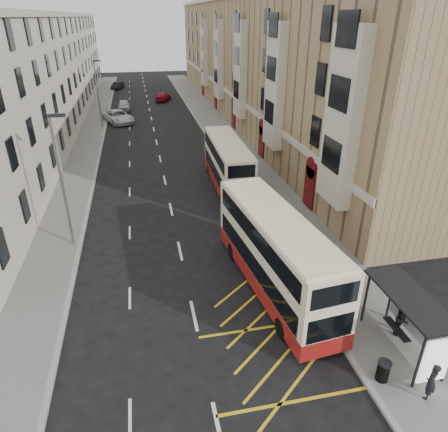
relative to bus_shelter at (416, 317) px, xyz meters
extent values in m
plane|color=black|center=(-8.34, 0.39, -2.14)|extent=(200.00, 200.00, 0.00)
cube|color=#63635E|center=(-0.34, 30.39, -2.06)|extent=(4.00, 120.00, 0.15)
cube|color=#63635E|center=(-15.84, 30.39, -2.06)|extent=(3.00, 120.00, 0.15)
cube|color=gray|center=(-2.34, 30.39, -2.06)|extent=(0.25, 120.00, 0.15)
cube|color=gray|center=(-14.34, 30.39, -2.06)|extent=(0.25, 120.00, 0.15)
cube|color=#9B845A|center=(6.66, 45.89, 5.36)|extent=(10.00, 79.00, 15.00)
cube|color=beige|center=(1.63, 45.89, 1.86)|extent=(0.18, 79.00, 0.50)
cube|color=beige|center=(1.31, 10.39, 5.36)|extent=(0.80, 3.20, 10.00)
cube|color=beige|center=(1.31, 22.39, 5.36)|extent=(0.80, 3.20, 10.00)
cube|color=beige|center=(1.31, 34.39, 5.36)|extent=(0.80, 3.20, 10.00)
cube|color=beige|center=(1.31, 46.39, 5.36)|extent=(0.80, 3.20, 10.00)
cube|color=beige|center=(1.31, 58.39, 5.36)|extent=(0.80, 3.20, 10.00)
cube|color=#530B0D|center=(1.61, 14.39, -0.44)|extent=(0.20, 1.60, 3.00)
cube|color=#530B0D|center=(1.61, 26.39, -0.44)|extent=(0.20, 1.60, 3.00)
cube|color=#530B0D|center=(1.61, 38.39, -0.44)|extent=(0.20, 1.60, 3.00)
cube|color=#530B0D|center=(1.61, 50.39, -0.44)|extent=(0.20, 1.60, 3.00)
cube|color=#530B0D|center=(1.61, 62.39, -0.44)|extent=(0.20, 1.60, 3.00)
cube|color=beige|center=(-21.84, 45.89, 4.36)|extent=(9.00, 79.00, 13.00)
cube|color=beige|center=(-17.31, 45.89, 10.86)|extent=(0.30, 79.00, 0.50)
cube|color=black|center=(-0.78, -1.51, -0.69)|extent=(0.08, 0.08, 2.60)
cube|color=black|center=(-0.78, 2.29, -0.69)|extent=(0.08, 0.08, 2.60)
cube|color=black|center=(0.50, 2.29, -0.69)|extent=(0.08, 0.08, 2.60)
cube|color=black|center=(-0.14, 0.39, 0.66)|extent=(1.65, 4.25, 0.10)
cube|color=#93A4A7|center=(0.53, 0.39, -0.56)|extent=(0.04, 3.60, 1.95)
cube|color=white|center=(-0.14, -1.56, -0.74)|extent=(1.19, 0.12, 2.00)
cube|color=black|center=(0.11, 0.99, -1.54)|extent=(0.35, 1.60, 0.06)
cylinder|color=red|center=(-2.09, 2.89, -1.49)|extent=(0.06, 0.06, 1.00)
cylinder|color=red|center=(-2.09, 6.14, -1.49)|extent=(0.06, 0.06, 1.00)
cylinder|color=red|center=(-2.09, 9.39, -1.49)|extent=(0.06, 0.06, 1.00)
cube|color=red|center=(-2.09, 6.14, -1.01)|extent=(0.05, 6.50, 0.06)
cube|color=red|center=(-2.09, 6.14, -1.44)|extent=(0.05, 6.50, 0.06)
cylinder|color=slate|center=(-14.74, 12.39, 2.01)|extent=(0.16, 0.16, 8.00)
cube|color=black|center=(-14.34, 12.39, 5.91)|extent=(0.90, 0.18, 0.18)
cylinder|color=slate|center=(-14.74, 42.39, 2.01)|extent=(0.16, 0.16, 8.00)
cube|color=black|center=(-14.34, 42.39, 5.91)|extent=(0.90, 0.18, 0.18)
cube|color=#FDEDC4|center=(-3.98, 5.68, 0.10)|extent=(3.46, 10.78, 3.80)
cube|color=maroon|center=(-3.98, 5.68, -1.37)|extent=(3.49, 10.81, 0.87)
cube|color=black|center=(-3.98, 5.68, -0.36)|extent=(3.41, 9.94, 1.06)
cube|color=black|center=(-3.98, 5.68, 1.28)|extent=(3.41, 9.94, 0.96)
cube|color=#FDEDC4|center=(-3.98, 5.68, 2.04)|extent=(3.32, 10.35, 0.12)
cube|color=black|center=(-4.51, 10.93, -0.31)|extent=(2.04, 0.28, 1.25)
cube|color=black|center=(-4.51, 10.93, 1.67)|extent=(1.68, 0.25, 0.43)
cube|color=black|center=(-3.45, 0.43, -0.31)|extent=(2.04, 0.28, 1.16)
cylinder|color=black|center=(-5.40, 8.95, -1.66)|extent=(0.37, 0.99, 0.96)
cylinder|color=black|center=(-3.24, 9.17, -1.66)|extent=(0.37, 0.99, 0.96)
cylinder|color=black|center=(-4.72, 2.20, -1.66)|extent=(0.37, 0.99, 0.96)
cylinder|color=black|center=(-2.56, 2.42, -1.66)|extent=(0.37, 0.99, 0.96)
cube|color=#FDEDC4|center=(-3.34, 19.62, -0.02)|extent=(2.50, 10.05, 3.59)
cube|color=maroon|center=(-3.34, 19.62, -1.41)|extent=(2.53, 10.08, 0.82)
cube|color=black|center=(-3.34, 19.62, -0.45)|extent=(2.52, 9.26, 1.00)
cube|color=black|center=(-3.34, 19.62, 1.09)|extent=(2.52, 9.26, 0.91)
cube|color=#FDEDC4|center=(-3.34, 19.62, 1.81)|extent=(2.40, 9.65, 0.11)
cube|color=black|center=(-3.23, 24.60, -0.41)|extent=(1.93, 0.12, 1.18)
cube|color=black|center=(-3.23, 24.60, 1.46)|extent=(1.59, 0.11, 0.41)
cube|color=black|center=(-3.46, 14.63, -0.41)|extent=(1.93, 0.12, 1.09)
cylinder|color=black|center=(-4.30, 22.84, -1.68)|extent=(0.28, 0.92, 0.91)
cylinder|color=black|center=(-2.24, 22.80, -1.68)|extent=(0.28, 0.92, 0.91)
cylinder|color=black|center=(-4.44, 16.44, -1.68)|extent=(0.28, 0.92, 0.91)
cylinder|color=black|center=(-2.39, 16.39, -1.68)|extent=(0.28, 0.92, 0.91)
cylinder|color=black|center=(-1.75, -0.95, -1.57)|extent=(0.48, 0.48, 0.83)
cylinder|color=black|center=(-1.75, -0.95, -1.14)|extent=(0.54, 0.54, 0.07)
imported|color=black|center=(-0.55, -2.04, -1.19)|extent=(0.69, 0.65, 1.59)
imported|color=black|center=(0.48, 1.19, -1.20)|extent=(0.96, 0.91, 1.58)
imported|color=black|center=(-0.43, 4.32, -1.19)|extent=(1.02, 0.76, 1.60)
imported|color=silver|center=(-12.77, 44.69, -1.31)|extent=(4.78, 6.56, 1.66)
imported|color=#A7A9AF|center=(-12.10, 52.75, -1.39)|extent=(1.79, 4.39, 1.49)
imported|color=black|center=(-13.54, 73.26, -1.46)|extent=(2.64, 4.33, 1.35)
imported|color=maroon|center=(-5.73, 59.07, -1.46)|extent=(3.32, 5.02, 1.35)
camera|label=1|loc=(-10.03, -10.47, 10.66)|focal=32.00mm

